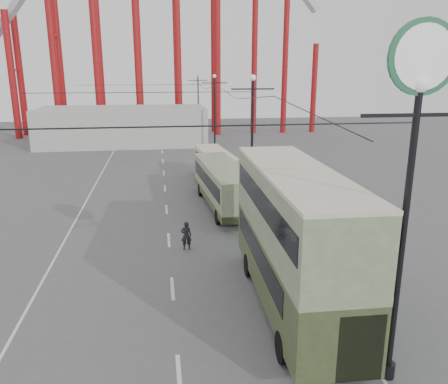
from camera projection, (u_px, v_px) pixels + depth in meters
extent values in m
plane|color=#545457|center=(204.00, 337.00, 16.05)|extent=(160.00, 160.00, 0.00)
cube|color=silver|center=(166.00, 198.00, 34.04)|extent=(0.15, 82.00, 0.01)
cube|color=silver|center=(244.00, 191.00, 35.91)|extent=(0.12, 120.00, 0.01)
cube|color=silver|center=(88.00, 198.00, 34.14)|extent=(0.12, 120.00, 0.01)
cylinder|color=black|center=(402.00, 246.00, 12.81)|extent=(0.20, 0.20, 9.00)
cylinder|color=black|center=(388.00, 370.00, 13.93)|extent=(0.44, 0.44, 0.50)
cube|color=black|center=(417.00, 115.00, 11.82)|extent=(3.20, 0.10, 0.10)
sphere|color=white|center=(420.00, 85.00, 11.61)|extent=(0.44, 0.44, 0.44)
cylinder|color=#22633C|center=(423.00, 57.00, 11.42)|extent=(2.00, 0.12, 2.00)
cylinder|color=white|center=(423.00, 57.00, 11.42)|extent=(1.70, 0.16, 1.70)
cylinder|color=black|center=(252.00, 141.00, 32.85)|extent=(0.20, 0.20, 9.00)
cylinder|color=black|center=(251.00, 195.00, 33.97)|extent=(0.44, 0.44, 0.50)
cube|color=black|center=(253.00, 89.00, 31.86)|extent=(3.20, 0.10, 0.10)
sphere|color=white|center=(253.00, 78.00, 31.65)|extent=(0.44, 0.44, 0.44)
cylinder|color=black|center=(215.00, 115.00, 53.85)|extent=(0.20, 0.20, 9.00)
cylinder|color=black|center=(215.00, 149.00, 54.96)|extent=(0.44, 0.44, 0.50)
cube|color=black|center=(214.00, 83.00, 52.85)|extent=(3.20, 0.10, 0.10)
sphere|color=white|center=(214.00, 76.00, 52.64)|extent=(0.44, 0.44, 0.44)
cylinder|color=black|center=(198.00, 103.00, 74.84)|extent=(0.20, 0.20, 9.00)
cylinder|color=black|center=(199.00, 128.00, 75.96)|extent=(0.44, 0.44, 0.50)
cube|color=black|center=(198.00, 80.00, 73.85)|extent=(3.20, 0.10, 0.10)
sphere|color=white|center=(198.00, 75.00, 73.64)|extent=(0.44, 0.44, 0.44)
cylinder|color=maroon|center=(12.00, 76.00, 63.03)|extent=(1.00, 1.00, 18.00)
cylinder|color=maroon|center=(20.00, 76.00, 66.84)|extent=(1.00, 1.00, 18.00)
cylinder|color=maroon|center=(52.00, 44.00, 62.71)|extent=(1.00, 1.00, 27.00)
cylinder|color=maroon|center=(58.00, 46.00, 66.52)|extent=(1.00, 1.00, 27.00)
cylinder|color=maroon|center=(93.00, 11.00, 62.39)|extent=(1.00, 1.00, 36.00)
cylinder|color=maroon|center=(96.00, 15.00, 66.21)|extent=(1.00, 1.00, 36.00)
cylinder|color=maroon|center=(255.00, 36.00, 67.57)|extent=(0.90, 0.90, 30.00)
cylinder|color=maroon|center=(285.00, 63.00, 69.34)|extent=(0.90, 0.90, 22.00)
cylinder|color=maroon|center=(314.00, 89.00, 71.10)|extent=(0.90, 0.90, 14.00)
cube|color=#A2A29D|center=(124.00, 126.00, 59.39)|extent=(22.00, 10.00, 5.00)
cube|color=#313C20|center=(292.00, 267.00, 17.73)|extent=(3.03, 10.97, 2.40)
cube|color=black|center=(293.00, 256.00, 17.60)|extent=(3.01, 8.79, 0.98)
cube|color=#667858|center=(293.00, 235.00, 17.37)|extent=(3.05, 10.97, 0.33)
cube|color=#667858|center=(295.00, 203.00, 17.01)|extent=(3.03, 10.97, 2.40)
cube|color=black|center=(295.00, 200.00, 16.98)|extent=(3.05, 10.32, 0.93)
cube|color=beige|center=(296.00, 171.00, 16.68)|extent=(3.05, 10.97, 0.13)
cylinder|color=black|center=(249.00, 265.00, 20.83)|extent=(0.34, 1.10, 1.09)
cylinder|color=black|center=(299.00, 263.00, 21.12)|extent=(0.34, 1.10, 1.09)
cylinder|color=black|center=(283.00, 347.00, 14.57)|extent=(0.34, 1.10, 1.09)
cylinder|color=black|center=(353.00, 342.00, 14.86)|extent=(0.34, 1.10, 1.09)
cube|color=#667858|center=(223.00, 184.00, 31.35)|extent=(3.18, 10.99, 2.37)
cube|color=black|center=(223.00, 179.00, 31.25)|extent=(3.14, 9.81, 0.94)
cube|color=#313C20|center=(223.00, 196.00, 31.60)|extent=(3.21, 10.99, 0.49)
cube|color=#667858|center=(223.00, 167.00, 31.02)|extent=(3.20, 10.99, 0.16)
cylinder|color=black|center=(201.00, 191.00, 34.33)|extent=(0.34, 1.00, 0.99)
cylinder|color=black|center=(229.00, 189.00, 34.79)|extent=(0.34, 1.00, 0.99)
cylinder|color=black|center=(217.00, 216.00, 28.19)|extent=(0.34, 1.00, 0.99)
cylinder|color=black|center=(251.00, 214.00, 28.65)|extent=(0.34, 1.00, 0.99)
cube|color=beige|center=(216.00, 165.00, 38.60)|extent=(2.96, 9.06, 2.14)
cube|color=black|center=(216.00, 161.00, 38.50)|extent=(2.91, 8.00, 0.85)
cube|color=#313C20|center=(216.00, 174.00, 38.82)|extent=(2.99, 9.07, 0.45)
cube|color=beige|center=(215.00, 152.00, 38.30)|extent=(2.98, 9.07, 0.14)
cylinder|color=black|center=(200.00, 172.00, 40.84)|extent=(0.32, 0.91, 0.89)
cylinder|color=black|center=(221.00, 171.00, 41.29)|extent=(0.32, 0.91, 0.89)
cylinder|color=black|center=(211.00, 185.00, 36.15)|extent=(0.32, 0.91, 0.89)
cylinder|color=black|center=(234.00, 184.00, 36.60)|extent=(0.32, 0.91, 0.89)
imported|color=black|center=(186.00, 236.00, 23.92)|extent=(0.60, 0.41, 1.60)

